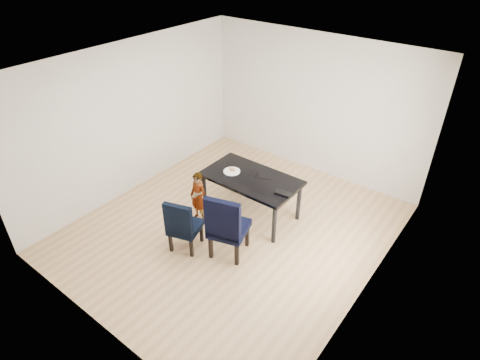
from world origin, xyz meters
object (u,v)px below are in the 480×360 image
Objects in this scene: child at (198,197)px; laptop at (285,192)px; chair_left at (185,223)px; dining_table at (251,196)px; chair_right at (229,223)px; plate at (232,171)px.

child is 2.96× the size of laptop.
chair_left reaches higher than child.
dining_table is 0.78m from laptop.
chair_right reaches higher than child.
plate reaches higher than dining_table.
dining_table is at bearing 58.86° from chair_left.
child is at bearing 17.99° from laptop.
chair_left is (-0.30, -1.27, 0.08)m from dining_table.
dining_table is at bearing 91.06° from chair_right.
chair_left is at bearing 43.97° from laptop.
dining_table is 0.89m from child.
chair_right is 3.91× the size of plate.
dining_table is 0.53m from plate.
laptop is (0.98, 1.24, 0.31)m from chair_left.
chair_right reaches higher than laptop.
dining_table is 1.31m from chair_left.
chair_right is (0.60, 0.31, 0.09)m from chair_left.
plate is (-0.66, 0.90, 0.21)m from chair_right.
chair_left is 1.01× the size of child.
laptop is (0.38, 0.93, 0.21)m from chair_right.
chair_right is at bearing -14.20° from child.
chair_left reaches higher than dining_table.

